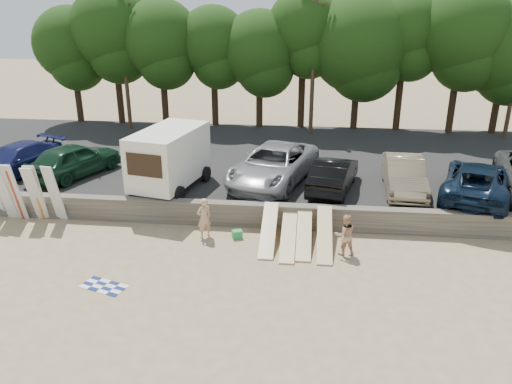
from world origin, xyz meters
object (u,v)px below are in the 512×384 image
(box_trailer, at_px, (169,156))
(car_5, at_px, (477,181))
(beachgoer_a, at_px, (204,218))
(beachgoer_b, at_px, (345,235))
(car_0, at_px, (15,160))
(car_2, at_px, (273,165))
(cooler, at_px, (237,234))
(car_3, at_px, (333,174))
(car_4, at_px, (404,175))
(car_1, at_px, (74,159))

(box_trailer, bearing_deg, car_5, 13.50)
(beachgoer_a, bearing_deg, beachgoer_b, 132.89)
(car_5, bearing_deg, beachgoer_a, 38.06)
(car_0, distance_m, beachgoer_a, 11.15)
(car_0, height_order, car_2, car_2)
(beachgoer_a, bearing_deg, car_0, -61.48)
(cooler, bearing_deg, car_3, 25.28)
(car_4, relative_size, car_5, 0.82)
(beachgoer_b, relative_size, cooler, 4.16)
(box_trailer, bearing_deg, beachgoer_b, -16.75)
(car_1, relative_size, cooler, 12.79)
(car_3, distance_m, cooler, 5.61)
(car_0, bearing_deg, beachgoer_a, -3.87)
(car_1, distance_m, car_3, 12.43)
(box_trailer, xyz_separation_m, cooler, (3.51, -3.32, -2.07))
(car_1, distance_m, beachgoer_b, 13.81)
(car_5, xyz_separation_m, beachgoer_a, (-11.20, -3.68, -0.67))
(box_trailer, xyz_separation_m, car_3, (7.32, 0.59, -0.78))
(car_2, xyz_separation_m, car_4, (5.88, -0.52, -0.10))
(car_2, height_order, car_3, car_2)
(car_3, xyz_separation_m, cooler, (-3.81, -3.91, -1.28))
(car_2, bearing_deg, box_trailer, -147.32)
(car_5, distance_m, cooler, 10.64)
(beachgoer_b, xyz_separation_m, cooler, (-4.09, 0.89, -0.63))
(car_0, relative_size, beachgoer_b, 3.24)
(car_2, bearing_deg, beachgoer_a, -99.71)
(car_3, bearing_deg, car_5, -169.79)
(car_5, distance_m, beachgoer_b, 7.40)
(car_0, bearing_deg, car_4, 18.58)
(car_0, relative_size, car_4, 1.10)
(car_5, xyz_separation_m, cooler, (-9.92, -3.62, -1.33))
(car_5, height_order, cooler, car_5)
(box_trailer, xyz_separation_m, car_5, (13.43, 0.30, -0.74))
(box_trailer, height_order, car_0, box_trailer)
(box_trailer, height_order, beachgoer_a, box_trailer)
(car_5, distance_m, beachgoer_a, 11.81)
(car_1, bearing_deg, car_2, -156.10)
(beachgoer_b, bearing_deg, car_1, -35.58)
(box_trailer, height_order, car_5, box_trailer)
(car_4, relative_size, cooler, 12.24)
(car_0, distance_m, car_4, 18.45)
(car_5, relative_size, cooler, 14.96)
(car_3, height_order, car_5, car_5)
(beachgoer_a, xyz_separation_m, cooler, (1.28, 0.06, -0.66))
(car_0, relative_size, car_1, 1.05)
(car_0, height_order, beachgoer_a, car_0)
(car_3, relative_size, car_5, 0.79)
(car_2, relative_size, car_4, 1.34)
(car_2, xyz_separation_m, car_3, (2.76, -0.70, -0.12))
(car_0, xyz_separation_m, car_4, (18.45, -0.22, 0.02))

